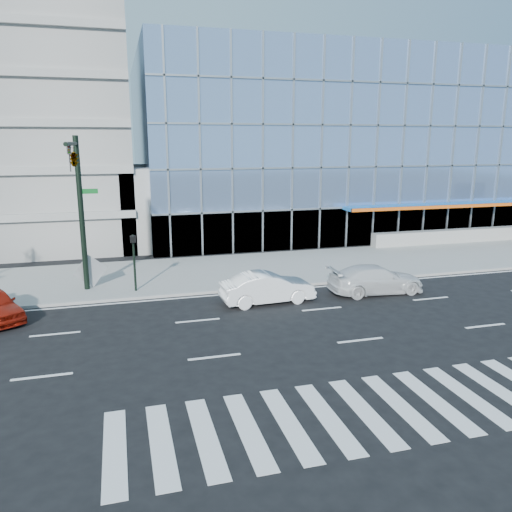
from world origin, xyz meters
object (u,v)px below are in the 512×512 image
(white_sedan, at_px, (267,288))
(tilted_panel, at_px, (91,271))
(white_suv, at_px, (376,279))
(traffic_signal, at_px, (76,177))
(ped_signal_post, at_px, (134,254))

(white_sedan, height_order, tilted_panel, tilted_panel)
(white_sedan, bearing_deg, white_suv, -92.91)
(tilted_panel, bearing_deg, traffic_signal, -112.05)
(tilted_panel, bearing_deg, white_sedan, -43.16)
(traffic_signal, bearing_deg, white_suv, -11.03)
(traffic_signal, xyz_separation_m, white_suv, (14.76, -2.88, -5.43))
(traffic_signal, xyz_separation_m, white_sedan, (8.76, -2.92, -5.40))
(white_sedan, relative_size, tilted_panel, 3.58)
(white_suv, distance_m, white_sedan, 6.00)
(ped_signal_post, bearing_deg, white_suv, -14.85)
(white_sedan, distance_m, tilted_panel, 9.72)
(traffic_signal, relative_size, tilted_panel, 6.15)
(traffic_signal, bearing_deg, ped_signal_post, 8.52)
(white_suv, bearing_deg, traffic_signal, 80.53)
(ped_signal_post, distance_m, white_sedan, 7.21)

